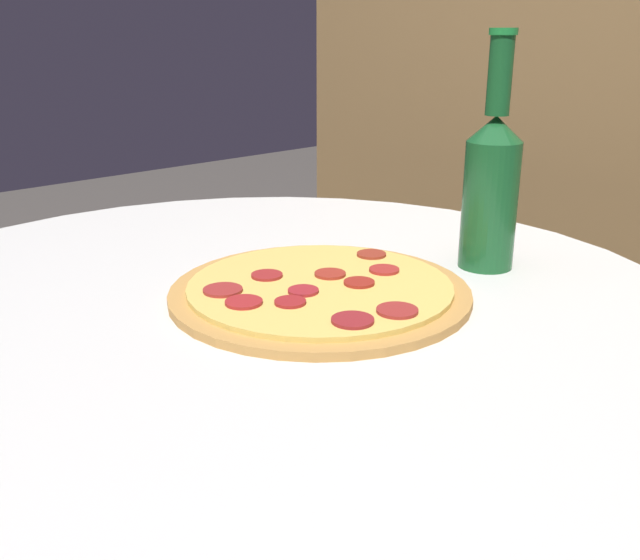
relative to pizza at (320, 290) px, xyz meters
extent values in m
cylinder|color=silver|center=(-0.05, -0.05, -0.36)|extent=(0.07, 0.07, 0.64)
cylinder|color=silver|center=(-0.05, -0.05, -0.02)|extent=(1.02, 1.02, 0.02)
cube|color=olive|center=(-0.05, 0.87, 0.11)|extent=(1.73, 0.04, 1.61)
cylinder|color=#C68E47|center=(0.00, 0.00, 0.00)|extent=(0.34, 0.34, 0.01)
cylinder|color=#EACC60|center=(0.00, 0.00, 0.01)|extent=(0.30, 0.30, 0.01)
cylinder|color=maroon|center=(0.12, 0.00, 0.01)|extent=(0.04, 0.04, 0.00)
cylinder|color=#A02D21|center=(-0.01, 0.03, 0.01)|extent=(0.04, 0.04, 0.00)
cylinder|color=#A92926|center=(0.02, 0.09, 0.01)|extent=(0.04, 0.04, 0.00)
cylinder|color=maroon|center=(-0.05, -0.10, 0.01)|extent=(0.04, 0.04, 0.00)
cylinder|color=#A2232A|center=(0.01, -0.03, 0.01)|extent=(0.03, 0.03, 0.00)
cylinder|color=maroon|center=(0.10, -0.05, 0.01)|extent=(0.04, 0.04, 0.00)
cylinder|color=#A62426|center=(-0.01, -0.10, 0.01)|extent=(0.04, 0.04, 0.00)
cylinder|color=maroon|center=(0.02, -0.07, 0.01)|extent=(0.03, 0.03, 0.00)
cylinder|color=maroon|center=(-0.06, -0.03, 0.01)|extent=(0.04, 0.04, 0.00)
cylinder|color=maroon|center=(-0.03, 0.12, 0.01)|extent=(0.04, 0.04, 0.00)
cylinder|color=maroon|center=(0.03, 0.03, 0.01)|extent=(0.04, 0.04, 0.00)
cylinder|color=#195628|center=(0.06, 0.23, 0.07)|extent=(0.07, 0.07, 0.16)
cone|color=#195628|center=(0.06, 0.23, 0.17)|extent=(0.07, 0.07, 0.03)
cylinder|color=#195628|center=(0.06, 0.23, 0.23)|extent=(0.03, 0.03, 0.09)
cylinder|color=#1E8438|center=(0.06, 0.23, 0.28)|extent=(0.03, 0.03, 0.01)
camera|label=1|loc=(0.56, -0.52, 0.28)|focal=40.00mm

